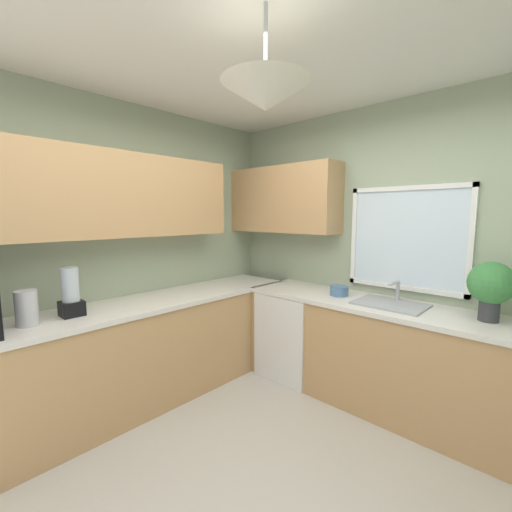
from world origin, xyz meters
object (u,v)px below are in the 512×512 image
object	(u,v)px
blender_appliance	(71,294)
bowl	(339,291)
kettle	(27,308)
sink_assembly	(390,303)
potted_plant	(491,285)
dishwasher	(295,333)

from	to	relation	value
blender_appliance	bowl	bearing A→B (deg)	59.37
kettle	sink_assembly	xyz separation A→B (m)	(1.58, 2.20, -0.11)
potted_plant	blender_appliance	distance (m)	3.00
kettle	bowl	xyz separation A→B (m)	(1.11, 2.19, -0.07)
potted_plant	blender_appliance	size ratio (longest dim) A/B	1.17
potted_plant	kettle	bearing A→B (deg)	-135.10
potted_plant	bowl	bearing A→B (deg)	-177.49
dishwasher	potted_plant	world-z (taller)	potted_plant
kettle	sink_assembly	size ratio (longest dim) A/B	0.44
potted_plant	blender_appliance	world-z (taller)	potted_plant
bowl	dishwasher	bearing A→B (deg)	-176.35
dishwasher	kettle	world-z (taller)	kettle
dishwasher	bowl	xyz separation A→B (m)	(0.47, 0.03, 0.52)
dishwasher	bowl	size ratio (longest dim) A/B	5.14
dishwasher	potted_plant	bearing A→B (deg)	2.85
sink_assembly	kettle	bearing A→B (deg)	-125.73
kettle	sink_assembly	world-z (taller)	kettle
kettle	bowl	world-z (taller)	kettle
dishwasher	bowl	distance (m)	0.70
sink_assembly	bowl	xyz separation A→B (m)	(-0.47, -0.01, 0.03)
sink_assembly	blender_appliance	size ratio (longest dim) A/B	1.52
kettle	potted_plant	bearing A→B (deg)	44.90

